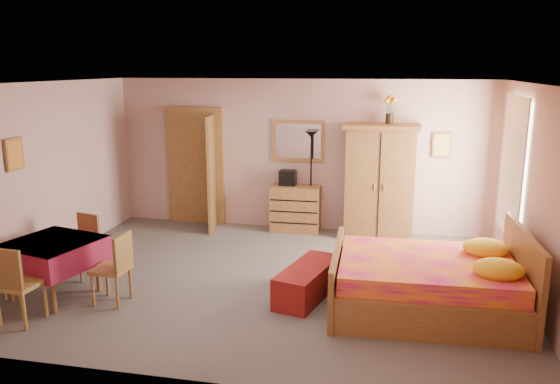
% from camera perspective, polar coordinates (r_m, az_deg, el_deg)
% --- Properties ---
extents(floor, '(6.50, 6.50, 0.00)m').
position_cam_1_polar(floor, '(7.45, -1.24, -9.13)').
color(floor, '#615B55').
rests_on(floor, ground).
extents(ceiling, '(6.50, 6.50, 0.00)m').
position_cam_1_polar(ceiling, '(6.90, -1.34, 11.29)').
color(ceiling, brown).
rests_on(ceiling, wall_back).
extents(wall_back, '(6.50, 0.10, 2.60)m').
position_cam_1_polar(wall_back, '(9.47, 2.10, 3.86)').
color(wall_back, tan).
rests_on(wall_back, floor).
extents(wall_front, '(6.50, 0.10, 2.60)m').
position_cam_1_polar(wall_front, '(4.74, -8.08, -5.67)').
color(wall_front, tan).
rests_on(wall_front, floor).
extents(wall_left, '(0.10, 5.00, 2.60)m').
position_cam_1_polar(wall_left, '(8.39, -23.47, 1.59)').
color(wall_left, tan).
rests_on(wall_left, floor).
extents(wall_right, '(0.10, 5.00, 2.60)m').
position_cam_1_polar(wall_right, '(7.10, 25.23, -0.51)').
color(wall_right, tan).
rests_on(wall_right, floor).
extents(doorway, '(1.06, 0.12, 2.15)m').
position_cam_1_polar(doorway, '(9.98, -8.78, 2.58)').
color(doorway, '#9E6B35').
rests_on(doorway, floor).
extents(window, '(0.08, 1.40, 1.95)m').
position_cam_1_polar(window, '(8.21, 23.18, 2.44)').
color(window, white).
rests_on(window, wall_right).
extents(picture_left, '(0.04, 0.32, 0.42)m').
position_cam_1_polar(picture_left, '(7.84, -26.04, 3.57)').
color(picture_left, orange).
rests_on(picture_left, wall_left).
extents(picture_back, '(0.30, 0.04, 0.40)m').
position_cam_1_polar(picture_back, '(9.31, 16.54, 4.72)').
color(picture_back, '#D8BF59').
rests_on(picture_back, wall_back).
extents(chest_of_drawers, '(0.85, 0.44, 0.80)m').
position_cam_1_polar(chest_of_drawers, '(9.45, 1.65, -1.74)').
color(chest_of_drawers, '#9C6235').
rests_on(chest_of_drawers, floor).
extents(wall_mirror, '(0.92, 0.07, 0.72)m').
position_cam_1_polar(wall_mirror, '(9.43, 1.91, 5.36)').
color(wall_mirror, white).
rests_on(wall_mirror, wall_back).
extents(stereo, '(0.28, 0.21, 0.26)m').
position_cam_1_polar(stereo, '(9.40, 0.82, 1.51)').
color(stereo, black).
rests_on(stereo, chest_of_drawers).
extents(floor_lamp, '(0.28, 0.28, 1.74)m').
position_cam_1_polar(floor_lamp, '(9.38, 3.24, 1.09)').
color(floor_lamp, black).
rests_on(floor_lamp, floor).
extents(wardrobe, '(1.22, 0.65, 1.90)m').
position_cam_1_polar(wardrobe, '(9.11, 10.40, 1.03)').
color(wardrobe, brown).
rests_on(wardrobe, floor).
extents(sunflower_vase, '(0.18, 0.18, 0.46)m').
position_cam_1_polar(sunflower_vase, '(9.04, 11.42, 8.45)').
color(sunflower_vase, yellow).
rests_on(sunflower_vase, wardrobe).
extents(bed, '(2.24, 1.79, 1.02)m').
position_cam_1_polar(bed, '(6.64, 15.06, -7.73)').
color(bed, '#D21468').
rests_on(bed, floor).
extents(bench, '(0.73, 1.26, 0.40)m').
position_cam_1_polar(bench, '(6.87, 2.93, -9.31)').
color(bench, maroon).
rests_on(bench, floor).
extents(dining_table, '(1.20, 1.20, 0.72)m').
position_cam_1_polar(dining_table, '(7.36, -22.52, -7.43)').
color(dining_table, maroon).
rests_on(dining_table, floor).
extents(chair_south, '(0.45, 0.45, 0.92)m').
position_cam_1_polar(chair_south, '(6.77, -25.53, -8.59)').
color(chair_south, '#AC7E3A').
rests_on(chair_south, floor).
extents(chair_north, '(0.47, 0.47, 0.85)m').
position_cam_1_polar(chair_north, '(7.89, -20.16, -5.40)').
color(chair_north, olive).
rests_on(chair_north, floor).
extents(chair_west, '(0.47, 0.47, 0.97)m').
position_cam_1_polar(chair_west, '(7.72, -27.20, -5.99)').
color(chair_west, '#A97539').
rests_on(chair_west, floor).
extents(chair_east, '(0.41, 0.41, 0.87)m').
position_cam_1_polar(chair_east, '(6.93, -17.28, -7.61)').
color(chair_east, '#AE6F3B').
rests_on(chair_east, floor).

